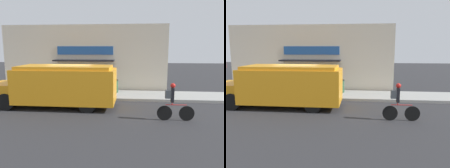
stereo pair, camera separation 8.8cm
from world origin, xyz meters
TOP-DOWN VIEW (x-y plane):
  - ground_plane at (0.00, 0.00)m, footprint 70.00×70.00m
  - sidewalk at (0.00, 1.34)m, footprint 28.00×2.69m
  - storefront at (0.01, 2.97)m, footprint 12.39×1.12m
  - school_bus at (-0.38, -1.65)m, footprint 7.01×2.67m
  - cyclist at (5.53, -3.39)m, footprint 1.67×0.22m
  - trash_bin at (2.46, 1.88)m, footprint 0.46×0.46m

SIDE VIEW (x-z plane):
  - ground_plane at x=0.00m, z-range 0.00..0.00m
  - sidewalk at x=0.00m, z-range 0.00..0.17m
  - trash_bin at x=2.46m, z-range 0.17..1.06m
  - cyclist at x=5.53m, z-range -0.03..1.69m
  - school_bus at x=-0.38m, z-range 0.06..2.37m
  - storefront at x=0.01m, z-range 0.00..4.94m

